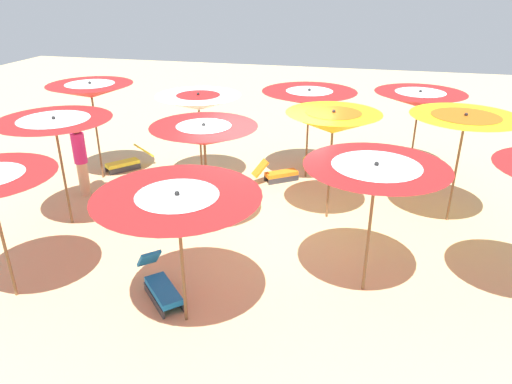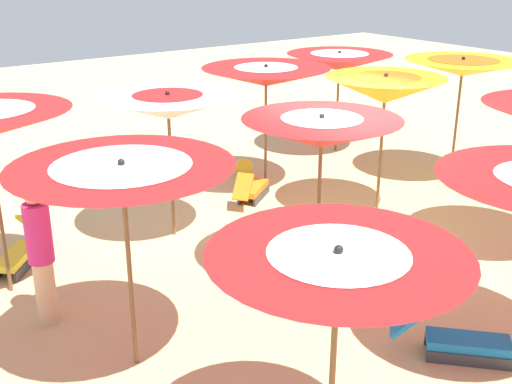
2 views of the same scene
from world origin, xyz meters
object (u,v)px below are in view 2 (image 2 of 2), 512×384
object	(u,v)px
beach_umbrella_4	(385,89)
beach_umbrella_5	(266,77)
lounger_0	(457,339)
beach_umbrella_1	(462,68)
beach_ball	(244,167)
lounger_2	(252,189)
beach_umbrella_9	(338,271)
lounger_1	(20,251)
beachgoer_0	(41,253)
beach_umbrella_8	(168,107)
beach_umbrella_7	(321,132)
beach_umbrella_10	(123,179)
beach_umbrella_2	(339,62)

from	to	relation	value
beach_umbrella_4	beach_umbrella_5	xyz separation A→B (m)	(-0.76, 2.14, -0.03)
beach_umbrella_5	lounger_0	world-z (taller)	beach_umbrella_5
beach_umbrella_4	beach_umbrella_5	distance (m)	2.28
beach_umbrella_1	beach_ball	size ratio (longest dim) A/B	6.69
lounger_0	lounger_2	world-z (taller)	lounger_0
beach_umbrella_9	lounger_1	world-z (taller)	beach_umbrella_9
lounger_1	beach_umbrella_1	bearing A→B (deg)	121.79
beach_umbrella_9	beachgoer_0	bearing A→B (deg)	105.46
beach_umbrella_5	beach_umbrella_8	world-z (taller)	beach_umbrella_5
beach_umbrella_9	lounger_2	size ratio (longest dim) A/B	1.91
lounger_2	beach_ball	xyz separation A→B (m)	(0.64, 1.18, -0.03)
beach_umbrella_8	beach_umbrella_4	bearing A→B (deg)	-20.05
beach_umbrella_7	lounger_0	world-z (taller)	beach_umbrella_7
beach_umbrella_4	beach_umbrella_8	distance (m)	3.46
beach_umbrella_1	lounger_0	xyz separation A→B (m)	(-4.83, -3.90, -1.91)
beach_umbrella_1	beach_umbrella_10	world-z (taller)	beach_umbrella_1
beach_umbrella_7	beach_umbrella_9	world-z (taller)	beach_umbrella_7
beach_umbrella_5	beach_umbrella_10	size ratio (longest dim) A/B	1.00
beach_umbrella_1	beach_umbrella_5	distance (m)	3.69
lounger_2	lounger_1	bearing A→B (deg)	146.08
beach_umbrella_9	lounger_1	bearing A→B (deg)	98.83
beach_umbrella_8	beach_umbrella_9	xyz separation A→B (m)	(-1.40, -5.15, -0.07)
beach_umbrella_9	lounger_2	world-z (taller)	beach_umbrella_9
beach_umbrella_7	beach_umbrella_10	size ratio (longest dim) A/B	0.98
beach_umbrella_10	beach_umbrella_7	bearing A→B (deg)	7.92
beachgoer_0	lounger_2	bearing A→B (deg)	-58.03
beachgoer_0	beach_umbrella_9	bearing A→B (deg)	-155.83
beach_umbrella_7	beach_umbrella_8	distance (m)	2.48
beach_umbrella_7	beach_ball	bearing A→B (deg)	68.76
beach_umbrella_9	beach_umbrella_7	bearing A→B (deg)	50.67
beach_umbrella_4	beach_umbrella_5	size ratio (longest dim) A/B	1.03
beach_umbrella_4	beach_umbrella_8	bearing A→B (deg)	159.95
beach_umbrella_1	lounger_2	bearing A→B (deg)	162.74
beach_umbrella_2	beach_umbrella_4	bearing A→B (deg)	-121.21
lounger_2	beach_umbrella_7	bearing A→B (deg)	-143.58
beach_umbrella_4	beach_umbrella_10	world-z (taller)	beach_umbrella_4
beach_umbrella_7	lounger_1	size ratio (longest dim) A/B	1.87
beach_umbrella_7	beachgoer_0	xyz separation A→B (m)	(-3.38, 0.94, -1.10)
beach_umbrella_5	beach_umbrella_9	xyz separation A→B (m)	(-3.88, -6.11, -0.09)
beach_umbrella_2	lounger_0	world-z (taller)	beach_umbrella_2
beach_umbrella_10	beachgoer_0	size ratio (longest dim) A/B	1.33
lounger_2	beach_ball	bearing A→B (deg)	25.89
beach_umbrella_9	beach_ball	bearing A→B (deg)	60.37
beach_umbrella_1	beach_umbrella_10	bearing A→B (deg)	-165.69
beachgoer_0	beach_ball	world-z (taller)	beachgoer_0
beach_umbrella_10	beach_umbrella_5	bearing A→B (deg)	39.51
beach_ball	beach_umbrella_10	bearing A→B (deg)	-135.47
beach_umbrella_7	beachgoer_0	size ratio (longest dim) A/B	1.30
beach_umbrella_1	beach_ball	world-z (taller)	beach_umbrella_1
beach_umbrella_2	lounger_1	world-z (taller)	beach_umbrella_2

